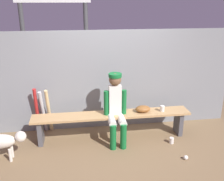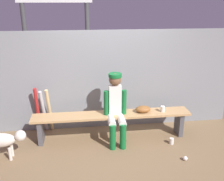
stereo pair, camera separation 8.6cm
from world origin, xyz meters
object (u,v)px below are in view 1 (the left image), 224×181
at_px(bat_aluminum_red, 37,111).
at_px(cup_on_ground, 172,140).
at_px(player_seated, 116,106).
at_px(baseball_glove, 143,109).
at_px(cup_on_bench, 162,109).
at_px(bat_aluminum_silver, 43,112).
at_px(dog, 3,141).
at_px(baseball, 186,158).
at_px(dugout_bench, 112,119).
at_px(bat_wood_natural, 49,111).
at_px(scoreboard, 55,0).

distance_m(bat_aluminum_red, cup_on_ground, 2.57).
height_order(player_seated, baseball_glove, player_seated).
bearing_deg(cup_on_bench, bat_aluminum_silver, 169.31).
relative_size(cup_on_ground, dog, 0.13).
relative_size(baseball_glove, baseball, 3.78).
bearing_deg(cup_on_bench, dugout_bench, 178.54).
bearing_deg(baseball_glove, baseball, -59.39).
bearing_deg(cup_on_ground, bat_wood_natural, 161.89).
height_order(bat_aluminum_silver, baseball, bat_aluminum_silver).
height_order(player_seated, baseball, player_seated).
height_order(bat_wood_natural, scoreboard, scoreboard).
relative_size(scoreboard, dog, 4.24).
distance_m(bat_aluminum_red, scoreboard, 2.41).
height_order(cup_on_ground, scoreboard, scoreboard).
height_order(dugout_bench, scoreboard, scoreboard).
relative_size(baseball_glove, cup_on_bench, 2.55).
xyz_separation_m(bat_wood_natural, scoreboard, (0.18, 1.32, 2.00)).
xyz_separation_m(bat_aluminum_red, scoreboard, (0.41, 1.29, 1.99)).
height_order(baseball_glove, cup_on_bench, baseball_glove).
relative_size(baseball, dog, 0.09).
relative_size(cup_on_bench, dog, 0.13).
height_order(baseball_glove, bat_aluminum_silver, bat_aluminum_silver).
height_order(bat_wood_natural, baseball, bat_wood_natural).
distance_m(cup_on_bench, dog, 2.80).
bearing_deg(scoreboard, baseball_glove, -47.36).
distance_m(player_seated, cup_on_bench, 0.90).
xyz_separation_m(dugout_bench, bat_aluminum_red, (-1.39, 0.40, 0.07)).
bearing_deg(cup_on_ground, bat_aluminum_red, 162.90).
xyz_separation_m(baseball, scoreboard, (-2.07, 2.55, 2.42)).
height_order(player_seated, bat_aluminum_silver, player_seated).
relative_size(dugout_bench, bat_wood_natural, 3.11).
xyz_separation_m(bat_aluminum_silver, cup_on_bench, (2.21, -0.42, 0.11)).
relative_size(baseball_glove, bat_aluminum_silver, 0.31).
height_order(dugout_bench, cup_on_ground, dugout_bench).
height_order(player_seated, cup_on_bench, player_seated).
height_order(baseball, cup_on_bench, cup_on_bench).
bearing_deg(scoreboard, player_seated, -60.15).
bearing_deg(baseball_glove, bat_aluminum_red, 168.47).
bearing_deg(baseball_glove, scoreboard, 132.64).
bearing_deg(dugout_bench, bat_aluminum_red, 163.88).
relative_size(bat_wood_natural, scoreboard, 0.26).
distance_m(bat_wood_natural, bat_aluminum_silver, 0.11).
xyz_separation_m(player_seated, dog, (-1.88, -0.34, -0.35)).
relative_size(dugout_bench, bat_aluminum_red, 3.09).
xyz_separation_m(player_seated, scoreboard, (-1.03, 1.80, 1.77)).
distance_m(player_seated, baseball, 1.43).
relative_size(bat_aluminum_red, baseball, 12.62).
distance_m(dugout_bench, dog, 1.88).
relative_size(bat_aluminum_silver, cup_on_ground, 8.13).
bearing_deg(cup_on_ground, baseball_glove, 143.23).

